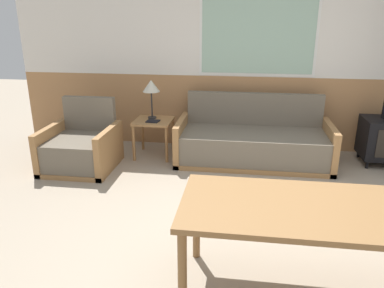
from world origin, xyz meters
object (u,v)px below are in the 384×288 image
(couch, at_px, (253,143))
(dining_table, at_px, (327,216))
(table_lamp, at_px, (151,87))
(side_table, at_px, (154,126))
(armchair, at_px, (81,149))

(couch, bearing_deg, dining_table, -80.48)
(table_lamp, xyz_separation_m, dining_table, (1.88, -2.73, -0.33))
(couch, relative_size, dining_table, 1.05)
(side_table, relative_size, table_lamp, 0.97)
(table_lamp, relative_size, dining_table, 0.28)
(couch, distance_m, dining_table, 2.67)
(armchair, distance_m, side_table, 1.03)
(armchair, height_order, table_lamp, table_lamp)
(dining_table, bearing_deg, armchair, 142.24)
(armchair, xyz_separation_m, side_table, (0.85, 0.56, 0.18))
(side_table, distance_m, table_lamp, 0.55)
(side_table, bearing_deg, dining_table, -55.17)
(side_table, height_order, dining_table, dining_table)
(couch, relative_size, armchair, 2.35)
(armchair, bearing_deg, table_lamp, 29.64)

